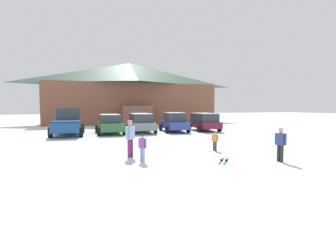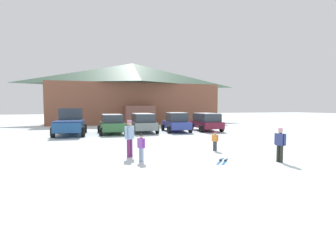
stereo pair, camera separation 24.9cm
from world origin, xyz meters
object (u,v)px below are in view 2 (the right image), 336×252
parked_grey_wagon (143,122)px  pair_of_skis (223,161)px  ski_lodge (133,93)px  parked_blue_hatchback (176,122)px  skier_teen_in_navy_coat (280,143)px  skier_child_in_purple_jacket (141,146)px  skier_child_in_orange_jacket (215,140)px  pickup_truck (70,123)px  parked_green_coupe (112,124)px  parked_maroon_van (206,121)px  skier_adult_in_blue_parka (130,136)px

parked_grey_wagon → pair_of_skis: size_ratio=3.62×
ski_lodge → parked_blue_hatchback: (1.12, -14.89, -3.39)m
skier_teen_in_navy_coat → skier_child_in_purple_jacket: bearing=160.7°
skier_teen_in_navy_coat → ski_lodge: bearing=91.3°
ski_lodge → parked_grey_wagon: (-1.91, -14.59, -3.35)m
skier_teen_in_navy_coat → skier_child_in_purple_jacket: size_ratio=1.21×
ski_lodge → pair_of_skis: ski_lodge is taller
parked_blue_hatchback → skier_child_in_orange_jacket: 10.50m
pickup_truck → skier_child_in_purple_jacket: bearing=-75.4°
parked_green_coupe → ski_lodge: bearing=72.7°
pair_of_skis → parked_grey_wagon: bearing=91.7°
parked_grey_wagon → skier_child_in_orange_jacket: size_ratio=4.46×
ski_lodge → skier_child_in_purple_jacket: bearing=-100.1°
parked_blue_hatchback → parked_maroon_van: (3.01, -0.04, 0.03)m
parked_maroon_van → pair_of_skis: size_ratio=3.50×
parked_blue_hatchback → ski_lodge: bearing=94.3°
ski_lodge → skier_teen_in_navy_coat: (0.63, -28.56, -3.47)m
pair_of_skis → parked_blue_hatchback: bearing=78.4°
parked_green_coupe → parked_maroon_van: size_ratio=0.98×
parked_green_coupe → skier_teen_in_navy_coat: bearing=-68.9°
parked_green_coupe → skier_child_in_orange_jacket: parked_green_coupe is taller
pair_of_skis → parked_green_coupe: bearing=103.7°
pickup_truck → parked_green_coupe: bearing=-6.6°
pickup_truck → skier_child_in_purple_jacket: pickup_truck is taller
ski_lodge → pickup_truck: ski_lodge is taller
ski_lodge → parked_green_coupe: 15.97m
skier_teen_in_navy_coat → pair_of_skis: (-2.15, 0.84, -0.77)m
pickup_truck → pair_of_skis: bearing=-64.2°
parked_blue_hatchback → skier_child_in_purple_jacket: parked_blue_hatchback is taller
skier_adult_in_blue_parka → skier_teen_in_navy_coat: size_ratio=1.19×
parked_maroon_van → skier_adult_in_blue_parka: 14.00m
parked_blue_hatchback → skier_child_in_orange_jacket: (-1.67, -10.36, -0.31)m
parked_grey_wagon → parked_blue_hatchback: size_ratio=1.01×
parked_maroon_van → skier_adult_in_blue_parka: parked_maroon_van is taller
parked_maroon_van → pickup_truck: (-12.04, 0.42, 0.09)m
skier_child_in_orange_jacket → skier_child_in_purple_jacket: bearing=-161.2°
skier_child_in_orange_jacket → pair_of_skis: skier_child_in_orange_jacket is taller
skier_teen_in_navy_coat → parked_blue_hatchback: bearing=88.0°
ski_lodge → skier_child_in_purple_jacket: (-4.74, -26.68, -3.61)m
parked_grey_wagon → parked_maroon_van: 6.05m
pair_of_skis → skier_teen_in_navy_coat: bearing=-21.4°
ski_lodge → skier_adult_in_blue_parka: bearing=-101.1°
parked_blue_hatchback → parked_maroon_van: 3.01m
parked_blue_hatchback → pair_of_skis: size_ratio=3.60×
ski_lodge → pair_of_skis: bearing=-93.1°
pair_of_skis → skier_adult_in_blue_parka: bearing=148.0°
pickup_truck → pair_of_skis: pickup_truck is taller
pickup_truck → skier_child_in_purple_jacket: (3.17, -12.17, -0.33)m
pickup_truck → parked_grey_wagon: bearing=-0.8°
parked_grey_wagon → skier_teen_in_navy_coat: 14.20m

